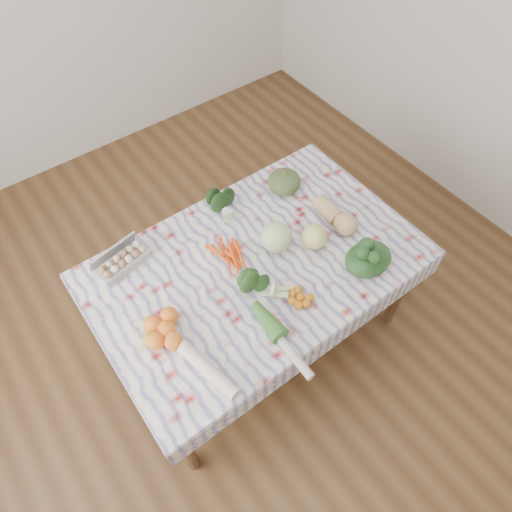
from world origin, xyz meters
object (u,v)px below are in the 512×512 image
at_px(kabocha_squash, 284,181).
at_px(grapefruit, 315,237).
at_px(butternut_squash, 336,215).
at_px(egg_carton, 124,262).
at_px(cabbage, 277,237).
at_px(dining_table, 256,272).

bearing_deg(kabocha_squash, grapefruit, -107.26).
bearing_deg(butternut_squash, egg_carton, 159.23).
bearing_deg(cabbage, dining_table, -172.04).
xyz_separation_m(butternut_squash, grapefruit, (-0.19, -0.05, 0.00)).
distance_m(butternut_squash, grapefruit, 0.20).
distance_m(dining_table, cabbage, 0.22).
relative_size(dining_table, grapefruit, 11.99).
relative_size(cabbage, grapefruit, 1.20).
relative_size(egg_carton, kabocha_squash, 1.45).
height_order(dining_table, egg_carton, egg_carton).
bearing_deg(egg_carton, grapefruit, -39.12).
bearing_deg(egg_carton, butternut_squash, -32.38).
bearing_deg(cabbage, egg_carton, 152.71).
relative_size(cabbage, butternut_squash, 0.59).
distance_m(egg_carton, butternut_squash, 1.13).
distance_m(egg_carton, kabocha_squash, 0.98).
bearing_deg(kabocha_squash, cabbage, -134.14).
bearing_deg(dining_table, egg_carton, 145.36).
height_order(dining_table, butternut_squash, butternut_squash).
bearing_deg(grapefruit, kabocha_squash, 72.74).
bearing_deg(butternut_squash, grapefruit, -165.69).
distance_m(kabocha_squash, cabbage, 0.42).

